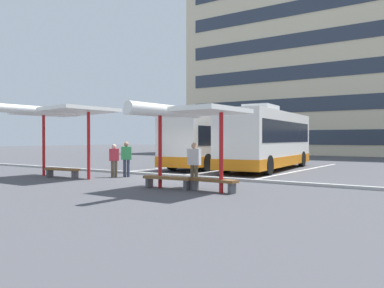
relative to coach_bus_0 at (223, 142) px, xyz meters
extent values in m
plane|color=#47474C|center=(1.71, -8.59, -1.61)|extent=(160.00, 160.00, 0.00)
cube|color=beige|center=(1.71, 27.78, 9.23)|extent=(38.20, 14.94, 21.67)
cube|color=#2D3847|center=(1.71, 20.28, 0.38)|extent=(35.14, 0.08, 1.59)
cube|color=#2D3847|center=(1.71, 20.28, 3.99)|extent=(35.14, 0.08, 1.59)
cube|color=#2D3847|center=(1.71, 20.28, 7.60)|extent=(35.14, 0.08, 1.59)
cube|color=#2D3847|center=(1.71, 20.28, 11.21)|extent=(35.14, 0.08, 1.59)
cube|color=#2D3847|center=(1.71, 20.28, 14.83)|extent=(35.14, 0.08, 1.59)
cube|color=silver|center=(0.00, 0.00, 0.07)|extent=(3.48, 12.52, 2.81)
cube|color=orange|center=(0.00, 0.00, -1.04)|extent=(3.52, 12.56, 0.58)
cube|color=black|center=(0.00, 0.00, 0.39)|extent=(3.42, 11.54, 1.07)
cube|color=black|center=(-0.53, 6.12, 0.41)|extent=(2.12, 0.26, 1.69)
cube|color=silver|center=(0.13, -1.54, 1.66)|extent=(1.63, 2.32, 0.36)
cylinder|color=black|center=(-1.50, 4.46, -1.11)|extent=(0.39, 1.02, 1.00)
cylinder|color=black|center=(0.71, 4.66, -1.11)|extent=(0.39, 1.02, 1.00)
cylinder|color=black|center=(-0.71, -4.66, -1.11)|extent=(0.39, 1.02, 1.00)
cylinder|color=black|center=(1.50, -4.46, -1.11)|extent=(0.39, 1.02, 1.00)
cube|color=silver|center=(3.74, -1.19, 0.21)|extent=(3.51, 10.46, 3.08)
cube|color=orange|center=(3.74, -1.19, -1.05)|extent=(3.55, 10.50, 0.56)
cube|color=black|center=(3.74, -1.19, 0.61)|extent=(3.45, 9.64, 1.18)
cube|color=black|center=(3.23, 3.89, 0.58)|extent=(2.19, 0.30, 1.85)
cube|color=silver|center=(3.87, -2.46, 1.93)|extent=(1.71, 2.34, 0.36)
cylinder|color=black|center=(2.25, 2.21, -1.11)|extent=(0.40, 1.03, 1.00)
cylinder|color=black|center=(4.52, 2.44, -1.11)|extent=(0.40, 1.03, 1.00)
cylinder|color=black|center=(2.95, -4.81, -1.11)|extent=(0.40, 1.03, 1.00)
cylinder|color=black|center=(5.23, -4.58, -1.11)|extent=(0.40, 1.03, 1.00)
cube|color=white|center=(-2.16, -0.49, -1.60)|extent=(0.16, 14.00, 0.01)
cube|color=white|center=(1.71, -0.49, -1.60)|extent=(0.16, 14.00, 0.01)
cube|color=white|center=(5.58, -0.49, -1.60)|extent=(0.16, 14.00, 0.01)
cylinder|color=red|center=(-3.77, -11.09, -0.09)|extent=(0.14, 0.14, 3.03)
cylinder|color=red|center=(-0.51, -11.09, -0.09)|extent=(0.14, 0.14, 3.03)
cube|color=white|center=(-2.14, -11.09, 1.50)|extent=(4.26, 3.21, 0.28)
cylinder|color=white|center=(-2.14, -12.55, 1.47)|extent=(0.36, 4.26, 0.36)
cube|color=brown|center=(-2.14, -11.26, -1.21)|extent=(1.92, 0.66, 0.10)
cube|color=#4C4C51|center=(-2.92, -11.36, -1.43)|extent=(0.16, 0.35, 0.35)
cube|color=#4C4C51|center=(-1.35, -11.16, -1.43)|extent=(0.16, 0.35, 0.35)
cylinder|color=red|center=(4.02, -11.63, -0.26)|extent=(0.14, 0.14, 2.70)
cylinder|color=red|center=(6.64, -11.63, -0.26)|extent=(0.14, 0.14, 2.70)
cube|color=white|center=(5.33, -11.63, 1.17)|extent=(3.63, 2.86, 0.20)
cylinder|color=white|center=(5.33, -12.90, 1.14)|extent=(0.36, 3.63, 0.36)
cube|color=brown|center=(4.43, -11.70, -1.21)|extent=(1.96, 0.59, 0.10)
cube|color=#4C4C51|center=(3.62, -11.77, -1.43)|extent=(0.15, 0.35, 0.35)
cube|color=#4C4C51|center=(5.24, -11.62, -1.43)|extent=(0.15, 0.35, 0.35)
cube|color=brown|center=(6.23, -11.50, -1.21)|extent=(1.89, 0.54, 0.10)
cube|color=#4C4C51|center=(5.45, -11.45, -1.43)|extent=(0.14, 0.34, 0.35)
cube|color=#4C4C51|center=(7.02, -11.55, -1.43)|extent=(0.14, 0.34, 0.35)
cube|color=#ADADA8|center=(1.71, -7.87, -1.55)|extent=(44.00, 0.24, 0.12)
cylinder|color=brown|center=(-0.33, -9.59, -1.22)|extent=(0.14, 0.14, 0.78)
cylinder|color=brown|center=(-0.45, -9.70, -1.22)|extent=(0.14, 0.14, 0.78)
cube|color=#BF333F|center=(-0.39, -9.64, -0.54)|extent=(0.48, 0.47, 0.58)
sphere|color=beige|center=(-0.39, -9.64, -0.14)|extent=(0.21, 0.21, 0.21)
cylinder|color=#33384C|center=(0.11, -9.20, -1.19)|extent=(0.14, 0.14, 0.83)
cylinder|color=#33384C|center=(-0.02, -9.31, -1.19)|extent=(0.14, 0.14, 0.83)
cube|color=#338C4C|center=(0.04, -9.26, -0.47)|extent=(0.51, 0.48, 0.62)
sphere|color=#936B4C|center=(0.04, -9.26, -0.05)|extent=(0.22, 0.22, 0.22)
cylinder|color=brown|center=(4.84, -10.71, -1.19)|extent=(0.14, 0.14, 0.83)
cylinder|color=brown|center=(5.01, -10.69, -1.19)|extent=(0.14, 0.14, 0.83)
cube|color=silver|center=(4.92, -10.70, -0.47)|extent=(0.51, 0.28, 0.62)
sphere|color=tan|center=(4.92, -10.70, -0.05)|extent=(0.22, 0.22, 0.22)
camera|label=1|loc=(13.41, -23.22, 0.21)|focal=37.51mm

